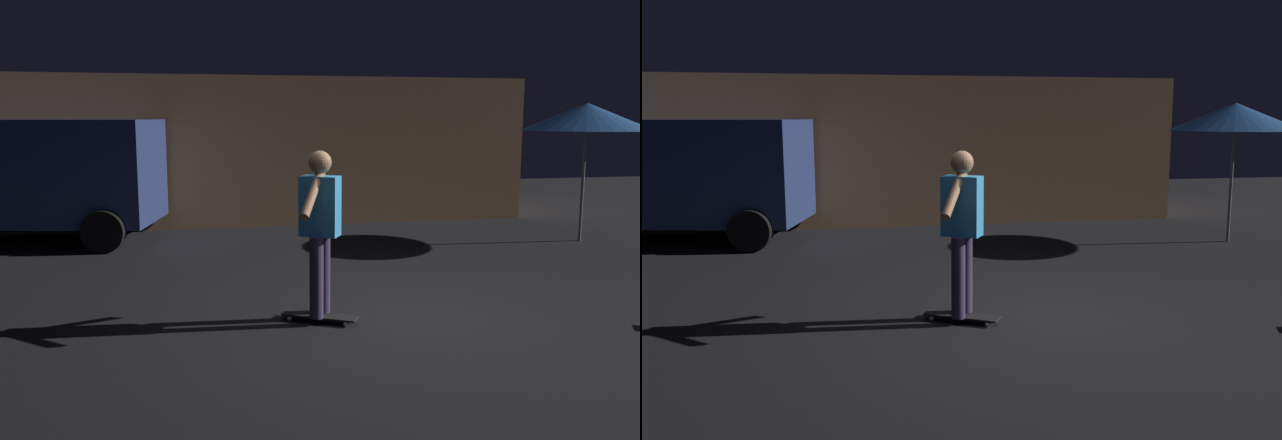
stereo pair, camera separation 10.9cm
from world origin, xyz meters
The scene contains 6 objects.
ground_plane centered at (0.00, 0.00, 0.00)m, with size 28.00×28.00×0.00m, color black.
low_building centered at (-0.50, 8.01, 1.42)m, with size 10.27×4.02×2.84m.
parked_van centered at (-4.91, 5.44, 1.16)m, with size 4.90×3.03×2.03m.
patio_umbrella centered at (4.35, 3.45, 2.07)m, with size 2.10×2.10×2.30m.
skateboard_ridden centered at (-0.88, 0.04, 0.06)m, with size 0.77×0.57×0.07m.
skater centered at (-0.88, 0.04, 1.04)m, with size 0.58×0.89×1.67m.
Camera 2 is at (-2.12, -6.27, 2.06)m, focal length 36.67 mm.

